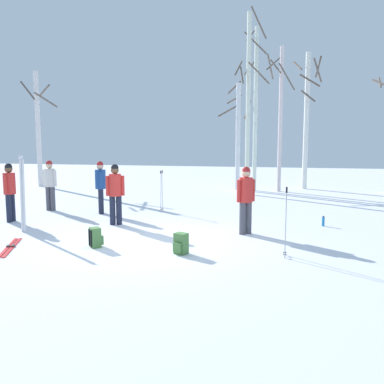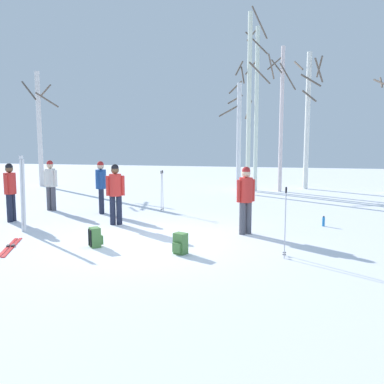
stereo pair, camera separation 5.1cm
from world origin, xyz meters
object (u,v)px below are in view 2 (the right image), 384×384
Objects in this scene: person_2 at (51,182)px; birch_tree_3 at (257,106)px; person_3 at (246,196)px; birch_tree_0 at (40,127)px; birch_tree_5 at (308,117)px; birch_tree_4 at (281,117)px; birch_tree_1 at (239,134)px; person_1 at (10,188)px; ski_poles_1 at (162,190)px; backpack_0 at (180,244)px; backpack_1 at (95,238)px; ski_pair_lying_0 at (10,247)px; water_bottle_0 at (324,221)px; person_0 at (101,184)px; person_4 at (115,190)px; ski_pair_planted_0 at (23,194)px; ski_poles_0 at (285,220)px; birch_tree_2 at (249,102)px.

birch_tree_3 is (6.29, 7.48, 3.05)m from person_2.
person_3 is 0.29× the size of birch_tree_0.
birch_tree_5 is (13.65, 2.11, 0.43)m from birch_tree_0.
person_2 is 10.79m from birch_tree_4.
birch_tree_1 is (5.44, 7.62, 1.76)m from person_2.
ski_poles_1 is (3.76, 2.75, -0.24)m from person_1.
backpack_1 is (-1.98, 0.08, 0.00)m from backpack_0.
person_3 is 5.63m from ski_pair_lying_0.
backpack_0 reaches higher than water_bottle_0.
person_1 is (-1.96, -1.87, 0.00)m from person_0.
person_1 is 3.20m from person_4.
birch_tree_4 is (4.27, 9.10, 2.51)m from person_4.
birch_tree_1 reaches higher than ski_poles_1.
person_1 is 0.26× the size of birch_tree_4.
ski_pair_lying_0 is 5.66m from ski_poles_1.
person_3 is 5.73m from ski_pair_planted_0.
person_1 is 3.36m from ski_pair_lying_0.
person_1 is 6.07× the size of water_bottle_0.
birch_tree_3 reaches higher than person_0.
water_bottle_0 is at bearing -79.82° from birch_tree_4.
ski_pair_planted_0 is at bearing -115.38° from birch_tree_3.
backpack_0 is 0.07× the size of birch_tree_5.
ski_pair_planted_0 reaches higher than person_4.
person_1 is 8.10m from ski_poles_0.
backpack_0 is 1.99m from backpack_1.
backpack_0 is 13.78m from birch_tree_5.
person_4 is at bearing -46.09° from birch_tree_0.
ski_poles_0 is at bearing -87.88° from birch_tree_4.
person_2 is at bearing 112.96° from ski_pair_lying_0.
birch_tree_3 is at bearing -8.92° from birch_tree_1.
birch_tree_1 is 2.16m from birch_tree_4.
person_4 reaches higher than ski_poles_1.
person_3 is 10.00m from birch_tree_3.
ski_poles_1 reaches higher than water_bottle_0.
person_1 reaches higher than water_bottle_0.
birch_tree_5 reaches higher than person_1.
ski_poles_0 is 3.23× the size of backpack_1.
person_3 is 1.21× the size of ski_poles_0.
birch_tree_2 is at bearing -68.62° from birch_tree_1.
birch_tree_4 is at bearing 59.51° from ski_pair_planted_0.
birch_tree_2 is at bearing 68.51° from ski_pair_lying_0.
birch_tree_0 reaches higher than backpack_1.
person_4 is 0.32× the size of birch_tree_1.
ski_pair_planted_0 reaches higher than person_2.
birch_tree_1 reaches higher than person_0.
ski_pair_lying_0 is (-1.23, -2.88, -0.97)m from person_4.
ski_pair_planted_0 is at bearing -118.06° from birch_tree_2.
birch_tree_3 is at bearing 3.76° from birch_tree_0.
person_3 is 2.55m from backpack_0.
ski_poles_1 is (1.80, 0.88, -0.24)m from person_0.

